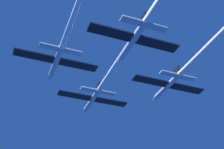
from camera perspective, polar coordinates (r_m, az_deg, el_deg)
jet_lead at (r=63.13m, az=0.69°, el=1.80°), size 17.47×55.82×2.89m
jet_left_wing at (r=53.87m, az=-7.26°, el=10.64°), size 17.47×51.63×2.89m
jet_right_wing at (r=60.43m, az=17.55°, el=5.09°), size 17.47×54.59×2.89m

